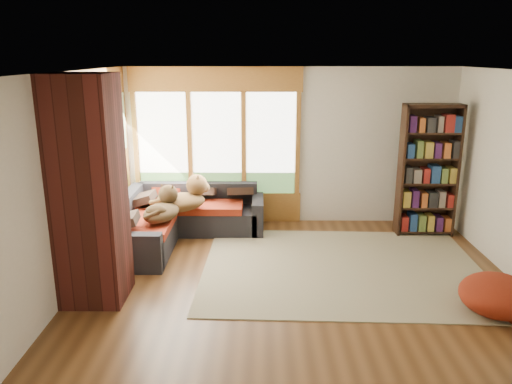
% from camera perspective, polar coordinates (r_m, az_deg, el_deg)
% --- Properties ---
extents(floor, '(5.50, 5.50, 0.00)m').
position_cam_1_polar(floor, '(6.38, 4.81, -10.48)').
color(floor, '#4E2E15').
rests_on(floor, ground).
extents(ceiling, '(5.50, 5.50, 0.00)m').
position_cam_1_polar(ceiling, '(5.75, 5.41, 13.53)').
color(ceiling, white).
extents(wall_back, '(5.50, 0.04, 2.60)m').
position_cam_1_polar(wall_back, '(8.37, 3.76, 5.20)').
color(wall_back, silver).
rests_on(wall_back, ground).
extents(wall_front, '(5.50, 0.04, 2.60)m').
position_cam_1_polar(wall_front, '(3.58, 8.24, -9.24)').
color(wall_front, silver).
rests_on(wall_front, ground).
extents(wall_left, '(0.04, 5.00, 2.60)m').
position_cam_1_polar(wall_left, '(6.33, -20.55, 0.88)').
color(wall_left, silver).
rests_on(wall_left, ground).
extents(windows_back, '(2.82, 0.10, 1.90)m').
position_cam_1_polar(windows_back, '(8.35, -4.51, 5.51)').
color(windows_back, '#9A6427').
rests_on(windows_back, wall_back).
extents(windows_left, '(0.10, 2.62, 1.90)m').
position_cam_1_polar(windows_left, '(7.42, -17.16, 3.60)').
color(windows_left, '#9A6427').
rests_on(windows_left, wall_left).
extents(roller_blind, '(0.03, 0.72, 0.90)m').
position_cam_1_polar(roller_blind, '(8.13, -15.46, 7.59)').
color(roller_blind, gray).
rests_on(roller_blind, wall_left).
extents(brick_chimney, '(0.70, 0.70, 2.60)m').
position_cam_1_polar(brick_chimney, '(5.90, -18.55, 0.04)').
color(brick_chimney, '#471914').
rests_on(brick_chimney, ground).
extents(sectional_sofa, '(2.20, 2.20, 0.80)m').
position_cam_1_polar(sectional_sofa, '(7.96, -10.24, -2.96)').
color(sectional_sofa, black).
rests_on(sectional_sofa, ground).
extents(area_rug, '(3.81, 2.97, 0.01)m').
position_cam_1_polar(area_rug, '(6.90, 9.79, -8.53)').
color(area_rug, beige).
rests_on(area_rug, ground).
extents(bookshelf, '(0.89, 0.30, 2.07)m').
position_cam_1_polar(bookshelf, '(8.21, 19.08, 2.29)').
color(bookshelf, black).
rests_on(bookshelf, ground).
extents(pouf, '(0.84, 0.84, 0.44)m').
position_cam_1_polar(pouf, '(6.21, 25.91, -10.47)').
color(pouf, maroon).
rests_on(pouf, area_rug).
extents(dog_tan, '(0.96, 0.86, 0.47)m').
position_cam_1_polar(dog_tan, '(7.62, -8.29, -0.01)').
color(dog_tan, brown).
rests_on(dog_tan, sectional_sofa).
extents(dog_brindle, '(0.62, 0.82, 0.41)m').
position_cam_1_polar(dog_brindle, '(7.26, -10.62, -1.18)').
color(dog_brindle, black).
rests_on(dog_brindle, sectional_sofa).
extents(throw_pillows, '(1.98, 1.68, 0.45)m').
position_cam_1_polar(throw_pillows, '(7.97, -9.94, 0.45)').
color(throw_pillows, black).
rests_on(throw_pillows, sectional_sofa).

